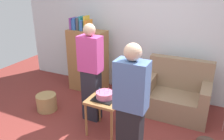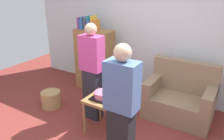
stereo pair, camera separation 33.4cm
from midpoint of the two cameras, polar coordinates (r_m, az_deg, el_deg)
wall_back at (r=4.46m, az=14.19°, el=9.89°), size 6.00×0.10×2.70m
couch at (r=4.07m, az=19.08°, el=-6.95°), size 1.10×0.70×0.96m
bookshelf at (r=4.74m, az=-2.47°, el=2.84°), size 0.80×0.36×1.58m
side_table at (r=3.40m, az=0.62°, el=-8.52°), size 0.48×0.48×0.58m
birthday_cake at (r=3.34m, az=0.63°, el=-6.46°), size 0.32×0.32×0.17m
person_blowing_candles at (r=3.62m, az=-2.43°, el=-0.71°), size 0.36×0.22×1.63m
person_holding_cake at (r=2.57m, az=6.20°, el=-10.77°), size 0.36×0.22×1.63m
wicker_basket at (r=4.34m, az=-13.08°, el=-7.26°), size 0.36×0.36×0.30m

